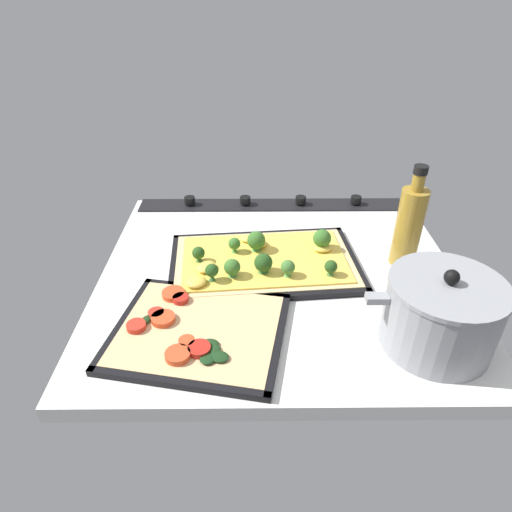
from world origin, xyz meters
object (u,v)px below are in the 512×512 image
Objects in this scene: veggie_pizza_back at (195,329)px; baking_tray_back at (199,333)px; oil_bottle at (409,225)px; baking_tray_front at (264,264)px; broccoli_pizza at (264,259)px; cooking_pot at (441,314)px.

baking_tray_back is at bearing -178.09° from veggie_pizza_back.
oil_bottle is at bearing -152.19° from veggie_pizza_back.
veggie_pizza_back reaches higher than baking_tray_front.
broccoli_pizza reaches higher than baking_tray_front.
baking_tray_front is 1.55cm from broccoli_pizza.
broccoli_pizza is at bearing -119.40° from baking_tray_back.
baking_tray_back is at bearing -3.26° from cooking_pot.
cooking_pot is (-40.74, 2.25, 5.17)cm from veggie_pizza_back.
oil_bottle is (-1.63, -24.60, 2.83)cm from cooking_pot.
cooking_pot is (-28.30, 23.08, 4.43)cm from broccoli_pizza.
baking_tray_back is at bearing 60.79° from baking_tray_front.
oil_bottle is at bearing -151.81° from baking_tray_back.
oil_bottle is at bearing -177.72° from baking_tray_front.
broccoli_pizza is 23.92cm from baking_tray_back.
baking_tray_front is at bearing -106.36° from broccoli_pizza.
baking_tray_back is 48.06cm from oil_bottle.
baking_tray_front is at bearing 2.28° from oil_bottle.
oil_bottle reaches higher than cooking_pot.
veggie_pizza_back is at bearing 1.91° from baking_tray_back.
cooking_pot is (-40.02, 2.28, 5.92)cm from baking_tray_back.
baking_tray_back is 1.51× the size of oil_bottle.
broccoli_pizza reaches higher than veggie_pizza_back.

